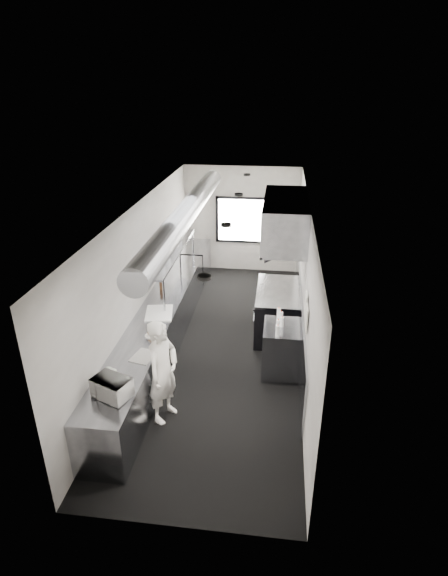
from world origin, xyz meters
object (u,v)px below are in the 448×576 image
(knife_block, at_px, (162,283))
(plate_stack_d, at_px, (177,231))
(pass_shelf, at_px, (171,252))
(plate_stack_a, at_px, (159,258))
(range, at_px, (277,311))
(prep_counter, at_px, (157,335))
(squeeze_bottle_d, at_px, (281,317))
(bottle_station, at_px, (281,349))
(deli_tub_a, at_px, (108,372))
(far_work_table, at_px, (194,262))
(plate_stack_b, at_px, (165,250))
(line_cook, at_px, (163,372))
(deli_tub_b, at_px, (113,374))
(squeeze_bottle_a, at_px, (278,331))
(plate_stack_c, at_px, (173,238))
(small_plate, at_px, (151,336))
(cutting_board, at_px, (159,313))
(squeeze_bottle_c, at_px, (282,322))
(microwave, at_px, (112,388))
(squeeze_bottle_e, at_px, (279,313))
(squeeze_bottle_b, at_px, (278,325))
(exhaust_hood, at_px, (285,220))

(knife_block, bearing_deg, plate_stack_d, 71.20)
(plate_stack_d, bearing_deg, knife_block, -94.70)
(pass_shelf, distance_m, plate_stack_a, 0.78)
(range, bearing_deg, plate_stack_d, 154.69)
(prep_counter, xyz_separation_m, squeeze_bottle_d, (2.27, -0.00, 0.54))
(bottle_station, xyz_separation_m, deli_tub_a, (-2.48, -1.70, 0.50))
(prep_counter, bearing_deg, far_work_table, 90.00)
(squeeze_bottle_d, bearing_deg, range, 93.68)
(plate_stack_a, height_order, plate_stack_b, plate_stack_b)
(deli_tub_a, height_order, squeeze_bottle_d, squeeze_bottle_d)
(knife_block, bearing_deg, squeeze_bottle_d, -38.66)
(line_cook, distance_m, deli_tub_a, 0.78)
(deli_tub_b, distance_m, plate_stack_a, 2.78)
(prep_counter, distance_m, squeeze_bottle_a, 2.34)
(far_work_table, height_order, knife_block, knife_block)
(deli_tub_b, distance_m, plate_stack_c, 3.80)
(small_plate, relative_size, knife_block, 0.89)
(deli_tub_b, xyz_separation_m, knife_block, (-0.06, 3.04, 0.06))
(cutting_board, bearing_deg, bottle_station, -5.42)
(knife_block, relative_size, squeeze_bottle_c, 1.18)
(plate_stack_b, height_order, plate_stack_c, plate_stack_c)
(squeeze_bottle_d, bearing_deg, microwave, -133.23)
(far_work_table, xyz_separation_m, plate_stack_c, (-0.05, -1.92, 1.30))
(prep_counter, bearing_deg, plate_stack_c, 91.54)
(prep_counter, distance_m, range, 2.50)
(squeeze_bottle_e, bearing_deg, bottle_station, -75.69)
(cutting_board, height_order, plate_stack_c, plate_stack_c)
(plate_stack_a, height_order, squeeze_bottle_a, plate_stack_a)
(line_cook, bearing_deg, small_plate, 47.10)
(squeeze_bottle_d, bearing_deg, prep_counter, 179.90)
(plate_stack_a, xyz_separation_m, plate_stack_d, (0.01, 1.53, 0.05))
(plate_stack_b, bearing_deg, plate_stack_a, -90.13)
(deli_tub_a, xyz_separation_m, squeeze_bottle_c, (2.46, 1.71, 0.04))
(cutting_board, distance_m, plate_stack_a, 1.08)
(knife_block, relative_size, squeeze_bottle_a, 1.07)
(microwave, relative_size, deli_tub_b, 3.55)
(cutting_board, bearing_deg, squeeze_bottle_b, -8.98)
(plate_stack_b, relative_size, squeeze_bottle_d, 1.51)
(small_plate, xyz_separation_m, squeeze_bottle_c, (2.15, 0.59, 0.08))
(plate_stack_c, bearing_deg, bottle_station, -40.11)
(deli_tub_a, relative_size, small_plate, 0.68)
(bottle_station, height_order, plate_stack_c, plate_stack_c)
(deli_tub_b, relative_size, plate_stack_c, 0.36)
(pass_shelf, bearing_deg, microwave, -88.71)
(plate_stack_c, height_order, plate_stack_d, plate_stack_c)
(squeeze_bottle_b, height_order, squeeze_bottle_c, squeeze_bottle_b)
(microwave, bearing_deg, pass_shelf, 113.20)
(exhaust_hood, distance_m, far_work_table, 3.88)
(deli_tub_b, height_order, squeeze_bottle_b, squeeze_bottle_b)
(squeeze_bottle_b, relative_size, squeeze_bottle_e, 1.01)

